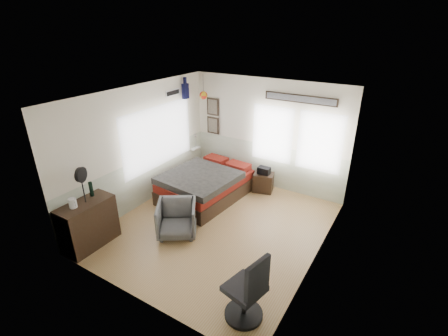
# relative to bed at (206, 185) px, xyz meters

# --- Properties ---
(ground_plane) EXTENTS (4.00, 4.50, 0.01)m
(ground_plane) POSITION_rel_bed_xyz_m (0.91, -0.90, -0.33)
(ground_plane) COLOR #A77743
(room_shell) EXTENTS (4.02, 4.52, 2.71)m
(room_shell) POSITION_rel_bed_xyz_m (0.84, -0.71, 1.28)
(room_shell) COLOR silver
(room_shell) RESTS_ON ground_plane
(wall_decor) EXTENTS (3.55, 1.32, 1.44)m
(wall_decor) POSITION_rel_bed_xyz_m (-0.19, 1.06, 1.77)
(wall_decor) COLOR black
(wall_decor) RESTS_ON room_shell
(bed) EXTENTS (1.66, 2.22, 0.67)m
(bed) POSITION_rel_bed_xyz_m (0.00, 0.00, 0.00)
(bed) COLOR black
(bed) RESTS_ON ground_plane
(dresser) EXTENTS (0.48, 1.00, 0.90)m
(dresser) POSITION_rel_bed_xyz_m (-0.83, -2.63, 0.12)
(dresser) COLOR black
(dresser) RESTS_ON ground_plane
(armchair) EXTENTS (1.03, 1.04, 0.69)m
(armchair) POSITION_rel_bed_xyz_m (0.35, -1.52, 0.02)
(armchair) COLOR #4D4E50
(armchair) RESTS_ON ground_plane
(nightstand) EXTENTS (0.55, 0.48, 0.47)m
(nightstand) POSITION_rel_bed_xyz_m (1.04, 1.00, -0.09)
(nightstand) COLOR black
(nightstand) RESTS_ON ground_plane
(task_chair) EXTENTS (0.59, 0.59, 1.11)m
(task_chair) POSITION_rel_bed_xyz_m (2.48, -2.59, 0.12)
(task_chair) COLOR black
(task_chair) RESTS_ON ground_plane
(kettle) EXTENTS (0.15, 0.13, 0.18)m
(kettle) POSITION_rel_bed_xyz_m (-0.85, -2.83, 0.66)
(kettle) COLOR silver
(kettle) RESTS_ON dresser
(bottle) EXTENTS (0.07, 0.07, 0.28)m
(bottle) POSITION_rel_bed_xyz_m (-0.92, -2.38, 0.71)
(bottle) COLOR black
(bottle) RESTS_ON dresser
(stand_fan) EXTENTS (0.17, 0.27, 0.69)m
(stand_fan) POSITION_rel_bed_xyz_m (-0.82, -2.59, 1.11)
(stand_fan) COLOR black
(stand_fan) RESTS_ON dresser
(black_bag) EXTENTS (0.29, 0.19, 0.17)m
(black_bag) POSITION_rel_bed_xyz_m (1.04, 1.00, 0.23)
(black_bag) COLOR black
(black_bag) RESTS_ON nightstand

